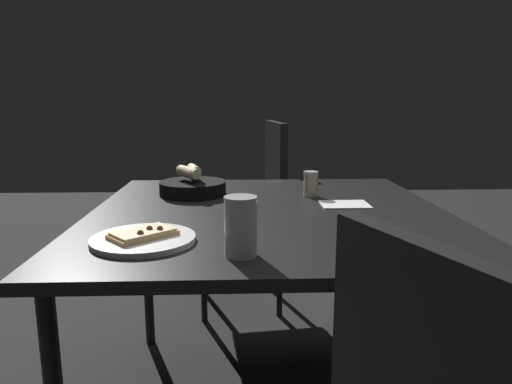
% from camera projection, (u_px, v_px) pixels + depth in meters
% --- Properties ---
extents(dining_table, '(1.12, 1.14, 0.74)m').
position_uv_depth(dining_table, '(269.00, 227.00, 1.47)').
color(dining_table, black).
rests_on(dining_table, ground).
extents(pizza_plate, '(0.26, 0.26, 0.04)m').
position_uv_depth(pizza_plate, '(143.00, 238.00, 1.13)').
color(pizza_plate, white).
rests_on(pizza_plate, dining_table).
extents(bread_basket, '(0.24, 0.24, 0.11)m').
position_uv_depth(bread_basket, '(193.00, 186.00, 1.69)').
color(bread_basket, black).
rests_on(bread_basket, dining_table).
extents(beer_glass, '(0.07, 0.07, 0.14)m').
position_uv_depth(beer_glass, '(241.00, 230.00, 1.02)').
color(beer_glass, silver).
rests_on(beer_glass, dining_table).
extents(pepper_shaker, '(0.05, 0.05, 0.09)m').
position_uv_depth(pepper_shaker, '(311.00, 185.00, 1.66)').
color(pepper_shaker, '#BFB299').
rests_on(pepper_shaker, dining_table).
extents(napkin, '(0.16, 0.12, 0.00)m').
position_uv_depth(napkin, '(345.00, 204.00, 1.53)').
color(napkin, white).
rests_on(napkin, dining_table).
extents(chair_far, '(0.49, 0.49, 0.97)m').
position_uv_depth(chair_far, '(255.00, 204.00, 2.41)').
color(chair_far, black).
rests_on(chair_far, ground).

